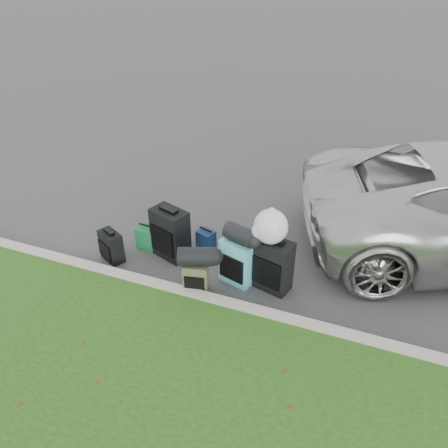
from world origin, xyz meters
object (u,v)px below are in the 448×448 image
(suitcase_teal, at_px, (238,261))
(tote_green, at_px, (148,237))
(suitcase_large_black_left, at_px, (170,234))
(suitcase_large_black_right, at_px, (273,265))
(suitcase_olive, at_px, (196,278))
(tote_navy, at_px, (206,239))
(suitcase_small_black, at_px, (111,246))

(suitcase_teal, relative_size, tote_green, 1.86)
(suitcase_large_black_left, height_order, suitcase_large_black_right, suitcase_large_black_left)
(suitcase_large_black_right, bearing_deg, suitcase_olive, -139.13)
(suitcase_large_black_left, height_order, tote_green, suitcase_large_black_left)
(suitcase_olive, distance_m, tote_green, 1.37)
(suitcase_large_black_left, xyz_separation_m, tote_navy, (0.42, 0.41, -0.26))
(suitcase_teal, bearing_deg, tote_green, -173.71)
(tote_green, bearing_deg, suitcase_large_black_left, -5.10)
(suitcase_teal, bearing_deg, tote_navy, 156.68)
(suitcase_small_black, distance_m, suitcase_teal, 2.01)
(suitcase_small_black, height_order, suitcase_large_black_left, suitcase_large_black_left)
(suitcase_large_black_right, xyz_separation_m, tote_navy, (-1.27, 0.59, -0.25))
(suitcase_large_black_right, bearing_deg, tote_green, -171.84)
(suitcase_olive, height_order, tote_navy, suitcase_olive)
(suitcase_olive, bearing_deg, suitcase_large_black_right, 14.20)
(suitcase_small_black, distance_m, suitcase_olive, 1.54)
(tote_navy, bearing_deg, tote_green, -141.42)
(suitcase_teal, xyz_separation_m, tote_green, (-1.63, 0.28, -0.16))
(suitcase_large_black_left, bearing_deg, suitcase_large_black_right, 12.83)
(suitcase_large_black_left, height_order, suitcase_teal, suitcase_large_black_left)
(suitcase_olive, bearing_deg, suitcase_large_black_left, 125.77)
(suitcase_large_black_right, bearing_deg, tote_navy, 169.69)
(suitcase_olive, height_order, suitcase_teal, suitcase_teal)
(suitcase_olive, bearing_deg, suitcase_teal, 31.17)
(suitcase_large_black_right, xyz_separation_m, tote_green, (-2.13, 0.24, -0.21))
(suitcase_small_black, height_order, suitcase_large_black_right, suitcase_large_black_right)
(suitcase_teal, distance_m, tote_green, 1.66)
(suitcase_large_black_left, xyz_separation_m, suitcase_large_black_right, (1.69, -0.18, -0.01))
(suitcase_large_black_right, relative_size, tote_green, 2.11)
(tote_green, xyz_separation_m, tote_navy, (0.86, 0.35, -0.04))
(suitcase_large_black_left, relative_size, suitcase_teal, 1.18)
(suitcase_olive, height_order, suitcase_large_black_right, suitcase_large_black_right)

